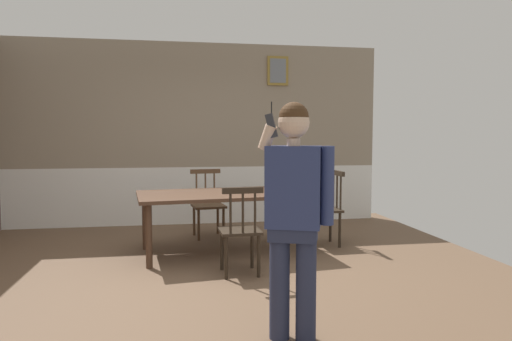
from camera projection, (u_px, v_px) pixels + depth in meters
ground_plane at (207, 276)px, 4.55m from camera, size 6.53×6.53×0.00m
room_back_partition at (196, 137)px, 7.26m from camera, size 5.94×0.17×2.87m
dining_table at (222, 198)px, 5.45m from camera, size 2.07×1.28×0.73m
chair_near_window at (208, 204)px, 6.34m from camera, size 0.49×0.49×0.93m
chair_by_doorway at (240, 230)px, 4.59m from camera, size 0.42×0.42×0.91m
chair_at_table_head at (326, 208)px, 5.84m from camera, size 0.43×0.43×0.96m
person_figure at (294, 207)px, 3.08m from camera, size 0.51×0.31×1.63m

